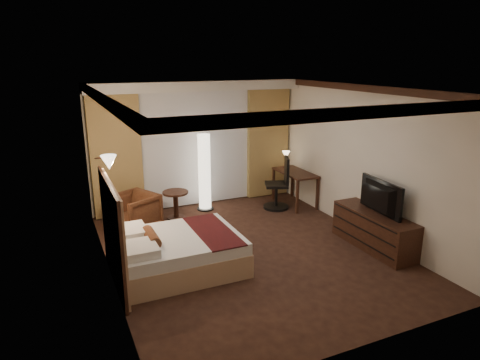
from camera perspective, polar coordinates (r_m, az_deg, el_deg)
name	(u,v)px	position (r m, az deg, el deg)	size (l,w,h in m)	color
floor	(250,251)	(7.32, 1.31, -9.49)	(4.50, 5.50, 0.01)	black
ceiling	(251,88)	(6.62, 1.46, 12.12)	(4.50, 5.50, 0.01)	white
back_wall	(195,144)	(9.34, -5.98, 4.79)	(4.50, 0.02, 2.70)	white
left_wall	(105,192)	(6.24, -17.57, -1.49)	(0.02, 5.50, 2.70)	white
right_wall	(362,161)	(8.05, 15.97, 2.47)	(0.02, 5.50, 2.70)	white
crown_molding	(251,92)	(6.63, 1.46, 11.60)	(4.50, 5.50, 0.12)	black
soffit	(197,86)	(8.94, -5.69, 12.40)	(4.50, 0.50, 0.20)	white
curtain_sheer	(197,149)	(9.28, -5.81, 4.10)	(2.48, 0.04, 2.45)	silver
curtain_left_drape	(116,157)	(8.84, -16.17, 2.96)	(1.00, 0.14, 2.45)	tan
curtain_right_drape	(268,143)	(9.89, 3.71, 4.88)	(1.00, 0.14, 2.45)	tan
wall_sconce	(109,162)	(6.78, -17.09, 2.26)	(0.24, 0.24, 0.24)	white
bed	(179,253)	(6.70, -8.16, -9.60)	(1.85, 1.45, 0.54)	white
headboard	(113,234)	(6.34, -16.53, -6.91)	(0.12, 1.75, 1.50)	tan
armchair	(134,211)	(8.26, -14.00, -3.98)	(0.77, 0.72, 0.79)	#432114
side_table	(176,205)	(8.75, -8.54, -3.30)	(0.52, 0.52, 0.57)	black
floor_lamp	(204,172)	(9.03, -4.76, 1.03)	(0.35, 0.35, 1.65)	white
desk	(295,188)	(9.52, 7.30, -1.09)	(0.55, 1.13, 0.75)	black
desk_lamp	(286,160)	(9.72, 6.14, 2.64)	(0.18, 0.18, 0.34)	#FFD899
office_chair	(276,183)	(9.18, 4.89, -0.39)	(0.55, 0.55, 1.14)	black
dresser	(374,230)	(7.68, 17.43, -6.40)	(0.50, 1.63, 0.63)	black
television	(376,196)	(7.46, 17.64, -2.06)	(1.04, 0.60, 0.14)	black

